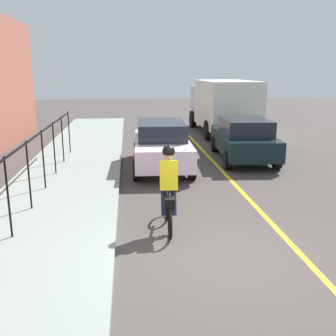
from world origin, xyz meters
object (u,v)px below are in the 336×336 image
(cyclist_lead, at_px, (169,189))
(patrol_sedan, at_px, (244,138))
(box_truck_background, at_px, (222,104))
(parked_sedan_rear, at_px, (162,144))

(cyclist_lead, bearing_deg, patrol_sedan, -26.24)
(patrol_sedan, bearing_deg, box_truck_background, -2.24)
(cyclist_lead, bearing_deg, parked_sedan_rear, -0.82)
(parked_sedan_rear, distance_m, box_truck_background, 8.06)
(patrol_sedan, relative_size, box_truck_background, 0.67)
(patrol_sedan, distance_m, parked_sedan_rear, 3.29)
(cyclist_lead, height_order, parked_sedan_rear, cyclist_lead)
(cyclist_lead, distance_m, patrol_sedan, 7.22)
(patrol_sedan, height_order, box_truck_background, box_truck_background)
(cyclist_lead, distance_m, box_truck_background, 13.16)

